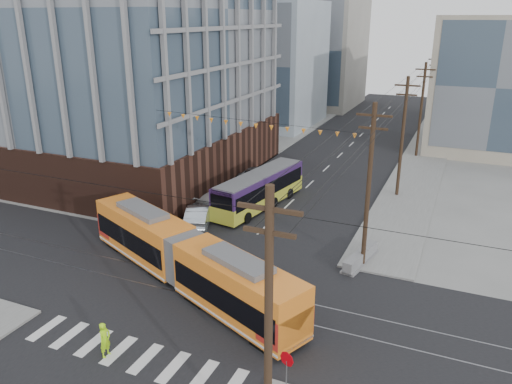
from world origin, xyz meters
TOP-DOWN VIEW (x-y plane):
  - ground at (0.00, 0.00)m, footprint 160.00×160.00m
  - office_building at (-22.00, 23.00)m, footprint 30.00×25.00m
  - bg_bldg_nw_near at (-17.00, 52.00)m, footprint 18.00×16.00m
  - bg_bldg_ne_near at (16.00, 48.00)m, footprint 14.00×14.00m
  - bg_bldg_nw_far at (-14.00, 72.00)m, footprint 16.00×18.00m
  - bg_bldg_ne_far at (18.00, 68.00)m, footprint 16.00×16.00m
  - utility_pole_near at (8.50, -6.00)m, footprint 0.30×0.30m
  - utility_pole_far at (8.50, 56.00)m, footprint 0.30×0.30m
  - streetcar at (-1.02, 4.03)m, footprint 18.11×10.05m
  - city_bus at (-2.20, 18.38)m, footprint 4.24×11.49m
  - parked_car_silver at (-5.11, 12.76)m, footprint 3.36×5.29m
  - parked_car_white at (-5.85, 16.99)m, footprint 2.38×4.69m
  - parked_car_grey at (-5.44, 25.17)m, footprint 2.93×5.21m
  - pedestrian at (-1.11, -3.55)m, footprint 0.45×0.68m
  - stop_sign at (8.09, -2.84)m, footprint 0.90×0.90m
  - jersey_barrier at (8.30, 11.26)m, footprint 1.84×4.43m

SIDE VIEW (x-z plane):
  - ground at x=0.00m, z-range 0.00..0.00m
  - jersey_barrier at x=8.30m, z-range 0.00..0.86m
  - parked_car_white at x=-5.85m, z-range 0.00..1.30m
  - parked_car_grey at x=-5.44m, z-range 0.00..1.37m
  - parked_car_silver at x=-5.11m, z-range 0.00..1.65m
  - pedestrian at x=-1.11m, z-range 0.00..1.86m
  - stop_sign at x=8.09m, z-range 0.00..2.34m
  - city_bus at x=-2.20m, z-range 0.00..3.19m
  - streetcar at x=-1.02m, z-range 0.00..3.60m
  - utility_pole_near at x=8.50m, z-range 0.00..11.00m
  - utility_pole_far at x=8.50m, z-range 0.00..11.00m
  - bg_bldg_ne_far at x=18.00m, z-range 0.00..14.00m
  - bg_bldg_ne_near at x=16.00m, z-range 0.00..16.00m
  - bg_bldg_nw_near at x=-17.00m, z-range 0.00..18.00m
  - bg_bldg_nw_far at x=-14.00m, z-range 0.00..20.00m
  - office_building at x=-22.00m, z-range 0.00..28.60m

